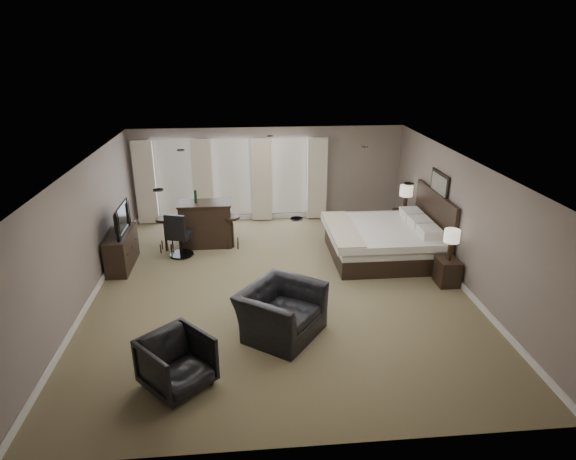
{
  "coord_description": "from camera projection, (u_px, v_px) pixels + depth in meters",
  "views": [
    {
      "loc": [
        -0.65,
        -8.83,
        4.7
      ],
      "look_at": [
        0.2,
        0.4,
        1.1
      ],
      "focal_mm": 30.0,
      "sensor_mm": 36.0,
      "label": 1
    }
  ],
  "objects": [
    {
      "name": "bar_counter",
      "position": [
        206.0,
        224.0,
        11.82
      ],
      "size": [
        1.29,
        0.67,
        1.13
      ],
      "primitive_type": "cube",
      "color": "black",
      "rests_on": "ground"
    },
    {
      "name": "room",
      "position": [
        280.0,
        228.0,
        9.48
      ],
      "size": [
        7.6,
        8.6,
        2.64
      ],
      "color": "#706547",
      "rests_on": "ground"
    },
    {
      "name": "nightstand_near",
      "position": [
        447.0,
        272.0,
        9.98
      ],
      "size": [
        0.42,
        0.51,
        0.56
      ],
      "primitive_type": "cube",
      "color": "black",
      "rests_on": "ground"
    },
    {
      "name": "bar_stool_left",
      "position": [
        166.0,
        235.0,
        11.53
      ],
      "size": [
        0.51,
        0.51,
        0.85
      ],
      "primitive_type": "cube",
      "rotation": [
        0.0,
        0.0,
        0.33
      ],
      "color": "black",
      "rests_on": "ground"
    },
    {
      "name": "lamp_far",
      "position": [
        406.0,
        198.0,
        12.43
      ],
      "size": [
        0.33,
        0.33,
        0.69
      ],
      "primitive_type": "cube",
      "color": "beige",
      "rests_on": "nightstand_far"
    },
    {
      "name": "armchair_near",
      "position": [
        281.0,
        304.0,
        8.15
      ],
      "size": [
        1.48,
        1.58,
        1.16
      ],
      "primitive_type": "imported",
      "rotation": [
        0.0,
        0.0,
        0.93
      ],
      "color": "black",
      "rests_on": "ground"
    },
    {
      "name": "dresser",
      "position": [
        122.0,
        250.0,
        10.73
      ],
      "size": [
        0.45,
        1.39,
        0.81
      ],
      "primitive_type": "cube",
      "color": "black",
      "rests_on": "ground"
    },
    {
      "name": "bar_stool_right",
      "position": [
        232.0,
        232.0,
        11.74
      ],
      "size": [
        0.4,
        0.4,
        0.81
      ],
      "primitive_type": "cube",
      "rotation": [
        0.0,
        0.0,
        0.03
      ],
      "color": "black",
      "rests_on": "ground"
    },
    {
      "name": "nightstand_far",
      "position": [
        403.0,
        222.0,
        12.66
      ],
      "size": [
        0.46,
        0.57,
        0.62
      ],
      "primitive_type": "cube",
      "color": "black",
      "rests_on": "ground"
    },
    {
      "name": "wall_art",
      "position": [
        439.0,
        184.0,
        10.81
      ],
      "size": [
        0.04,
        0.96,
        0.56
      ],
      "primitive_type": "cube",
      "color": "slate",
      "rests_on": "room"
    },
    {
      "name": "tv",
      "position": [
        119.0,
        230.0,
        10.56
      ],
      "size": [
        0.64,
        1.11,
        0.15
      ],
      "primitive_type": "imported",
      "rotation": [
        0.0,
        0.0,
        1.57
      ],
      "color": "black",
      "rests_on": "dresser"
    },
    {
      "name": "desk_chair",
      "position": [
        180.0,
        234.0,
        11.23
      ],
      "size": [
        0.69,
        0.69,
        1.1
      ],
      "primitive_type": "cube",
      "rotation": [
        0.0,
        0.0,
        2.86
      ],
      "color": "black",
      "rests_on": "ground"
    },
    {
      "name": "window_bay",
      "position": [
        232.0,
        180.0,
        13.25
      ],
      "size": [
        5.25,
        0.2,
        2.3
      ],
      "color": "silver",
      "rests_on": "room"
    },
    {
      "name": "armchair_far",
      "position": [
        177.0,
        360.0,
        6.91
      ],
      "size": [
        1.2,
        1.19,
        0.9
      ],
      "primitive_type": "imported",
      "rotation": [
        0.0,
        0.0,
        0.74
      ],
      "color": "black",
      "rests_on": "ground"
    },
    {
      "name": "lamp_near",
      "position": [
        451.0,
        245.0,
        9.76
      ],
      "size": [
        0.32,
        0.32,
        0.65
      ],
      "primitive_type": "cube",
      "color": "beige",
      "rests_on": "nightstand_near"
    },
    {
      "name": "bed",
      "position": [
        387.0,
        226.0,
        11.07
      ],
      "size": [
        2.44,
        2.33,
        1.55
      ],
      "primitive_type": "cube",
      "color": "silver",
      "rests_on": "ground"
    }
  ]
}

